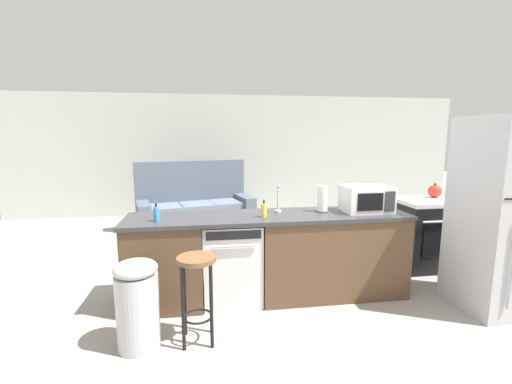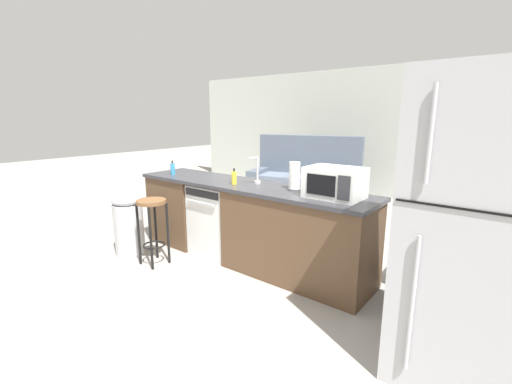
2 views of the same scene
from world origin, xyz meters
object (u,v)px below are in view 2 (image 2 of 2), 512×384
(soap_bottle, at_px, (234,178))
(dishwasher, at_px, (221,219))
(refrigerator, at_px, (471,234))
(couch, at_px, (305,182))
(stove_range, at_px, (481,255))
(paper_towel_roll, at_px, (295,176))
(bar_stool, at_px, (152,218))
(dish_soap_bottle, at_px, (173,169))
(microwave, at_px, (335,183))
(trash_bin, at_px, (129,223))

(soap_bottle, bearing_deg, dishwasher, 162.56)
(refrigerator, bearing_deg, couch, 132.51)
(stove_range, xyz_separation_m, soap_bottle, (-2.28, -0.65, 0.52))
(paper_towel_roll, xyz_separation_m, couch, (-1.45, 2.72, -0.64))
(refrigerator, bearing_deg, bar_stool, -176.73)
(dish_soap_bottle, bearing_deg, paper_towel_roll, 5.84)
(refrigerator, bearing_deg, microwave, 154.28)
(trash_bin, bearing_deg, microwave, 17.65)
(stove_range, relative_size, bar_stool, 1.22)
(refrigerator, relative_size, trash_bin, 2.57)
(microwave, distance_m, trash_bin, 2.48)
(refrigerator, distance_m, paper_towel_roll, 1.72)
(bar_stool, bearing_deg, refrigerator, 3.27)
(stove_range, relative_size, refrigerator, 0.47)
(microwave, bearing_deg, dish_soap_bottle, -177.13)
(paper_towel_roll, height_order, dish_soap_bottle, paper_towel_roll)
(stove_range, bearing_deg, dish_soap_bottle, -168.78)
(paper_towel_roll, relative_size, soap_bottle, 1.60)
(stove_range, relative_size, soap_bottle, 5.11)
(soap_bottle, distance_m, bar_stool, 1.01)
(stove_range, bearing_deg, paper_towel_roll, -163.27)
(bar_stool, bearing_deg, soap_bottle, 42.93)
(microwave, xyz_separation_m, soap_bottle, (-1.14, -0.10, -0.07))
(microwave, xyz_separation_m, dish_soap_bottle, (-2.19, -0.11, -0.07))
(couch, bearing_deg, dish_soap_bottle, -95.20)
(paper_towel_roll, height_order, couch, couch)
(soap_bottle, bearing_deg, stove_range, 15.91)
(stove_range, distance_m, paper_towel_roll, 1.78)
(dishwasher, bearing_deg, soap_bottle, -17.44)
(paper_towel_roll, distance_m, couch, 3.15)
(refrigerator, distance_m, soap_bottle, 2.32)
(refrigerator, bearing_deg, dish_soap_bottle, 172.48)
(soap_bottle, height_order, dish_soap_bottle, same)
(refrigerator, xyz_separation_m, microwave, (-1.14, 0.55, 0.09))
(dishwasher, height_order, bar_stool, dishwasher)
(dishwasher, bearing_deg, trash_bin, -138.37)
(paper_towel_roll, relative_size, trash_bin, 0.38)
(paper_towel_roll, xyz_separation_m, dish_soap_bottle, (-1.71, -0.18, -0.07))
(couch, bearing_deg, paper_towel_roll, -61.96)
(paper_towel_roll, distance_m, soap_bottle, 0.69)
(soap_bottle, bearing_deg, dish_soap_bottle, -179.46)
(paper_towel_roll, xyz_separation_m, soap_bottle, (-0.67, -0.17, -0.07))
(dishwasher, relative_size, couch, 0.39)
(microwave, height_order, soap_bottle, microwave)
(soap_bottle, bearing_deg, trash_bin, -151.22)
(dish_soap_bottle, bearing_deg, refrigerator, -7.52)
(dishwasher, distance_m, stove_range, 2.66)
(dishwasher, distance_m, trash_bin, 1.09)
(microwave, relative_size, trash_bin, 0.68)
(stove_range, xyz_separation_m, dish_soap_bottle, (-3.32, -0.66, 0.52))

